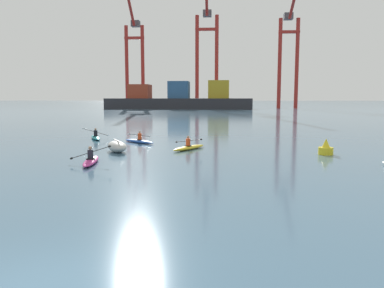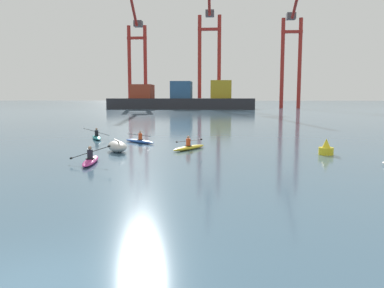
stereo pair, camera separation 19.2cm
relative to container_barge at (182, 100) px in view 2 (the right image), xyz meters
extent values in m
cube|color=#28282D|center=(-0.28, 0.00, -1.24)|extent=(43.34, 10.97, 3.18)
cube|color=#993823|center=(-12.20, 0.00, 2.43)|extent=(6.07, 7.68, 4.17)
cube|color=#2D5684|center=(-0.28, 0.00, 2.88)|extent=(6.07, 7.68, 5.07)
cube|color=#B29323|center=(11.64, 0.00, 2.98)|extent=(6.07, 7.68, 5.27)
cylinder|color=maroon|center=(-19.78, 15.22, 10.96)|extent=(1.20, 1.20, 27.60)
cylinder|color=maroon|center=(-14.26, 15.22, 10.96)|extent=(1.20, 1.20, 27.60)
cube|color=maroon|center=(-17.02, 15.22, 20.63)|extent=(6.72, 0.90, 0.90)
cylinder|color=maroon|center=(-17.02, 9.66, 29.72)|extent=(0.90, 11.72, 10.59)
cube|color=#47474C|center=(-17.02, 17.72, 25.77)|extent=(2.80, 2.80, 2.00)
cylinder|color=maroon|center=(4.48, 11.94, 12.15)|extent=(1.20, 1.20, 29.97)
cylinder|color=maroon|center=(10.91, 11.94, 12.15)|extent=(1.20, 1.20, 29.97)
cube|color=maroon|center=(7.70, 11.94, 22.64)|extent=(7.63, 0.90, 0.90)
cube|color=#47474C|center=(7.70, 14.44, 28.14)|extent=(2.80, 2.80, 2.00)
cylinder|color=maroon|center=(31.00, 9.81, 11.29)|extent=(1.20, 1.20, 28.24)
cylinder|color=maroon|center=(36.44, 9.81, 11.29)|extent=(1.20, 1.20, 28.24)
cube|color=maroon|center=(33.72, 9.81, 21.17)|extent=(6.64, 0.90, 0.90)
cube|color=#47474C|center=(33.72, 12.31, 26.41)|extent=(2.80, 2.80, 2.00)
ellipsoid|color=beige|center=(5.20, -92.48, -2.49)|extent=(2.17, 2.82, 0.70)
cube|color=beige|center=(5.20, -92.48, -2.11)|extent=(0.94, 1.76, 0.06)
cylinder|color=yellow|center=(18.44, -92.79, -2.61)|extent=(0.90, 0.90, 0.45)
cone|color=yellow|center=(18.44, -92.79, -2.11)|extent=(0.50, 0.49, 0.55)
ellipsoid|color=#2856B2|center=(5.62, -87.58, -2.71)|extent=(3.00, 2.64, 0.26)
torus|color=black|center=(5.70, -87.65, -2.57)|extent=(0.69, 0.69, 0.05)
cylinder|color=#DB471E|center=(5.70, -87.65, -2.33)|extent=(0.30, 0.30, 0.50)
sphere|color=tan|center=(5.70, -87.65, -1.98)|extent=(0.19, 0.19, 0.19)
cylinder|color=black|center=(5.66, -87.61, -2.23)|extent=(1.36, 1.62, 0.38)
ellipsoid|color=silver|center=(4.99, -88.41, -2.06)|extent=(0.16, 0.18, 0.14)
ellipsoid|color=silver|center=(6.32, -86.82, -2.40)|extent=(0.16, 0.18, 0.14)
ellipsoid|color=#C13384|center=(4.98, -97.01, -2.71)|extent=(1.12, 3.45, 0.26)
torus|color=black|center=(4.99, -97.11, -2.57)|extent=(0.56, 0.56, 0.05)
cylinder|color=#23232D|center=(4.99, -97.11, -2.33)|extent=(0.30, 0.30, 0.50)
sphere|color=tan|center=(4.99, -97.11, -1.98)|extent=(0.19, 0.19, 0.19)
cylinder|color=black|center=(4.98, -97.06, -2.23)|extent=(2.00, 0.34, 0.65)
ellipsoid|color=black|center=(3.99, -97.21, -2.54)|extent=(0.21, 0.07, 0.16)
ellipsoid|color=black|center=(5.97, -96.90, -1.92)|extent=(0.21, 0.07, 0.16)
ellipsoid|color=teal|center=(1.37, -85.06, -2.71)|extent=(1.96, 3.34, 0.26)
torus|color=black|center=(1.41, -85.16, -2.57)|extent=(0.65, 0.65, 0.05)
cylinder|color=black|center=(1.41, -85.16, -2.33)|extent=(0.30, 0.30, 0.50)
sphere|color=tan|center=(1.41, -85.16, -1.98)|extent=(0.19, 0.19, 0.19)
cylinder|color=black|center=(1.39, -85.11, -2.23)|extent=(1.84, 0.87, 0.68)
ellipsoid|color=silver|center=(0.48, -85.53, -1.90)|extent=(0.20, 0.12, 0.16)
ellipsoid|color=silver|center=(2.29, -84.69, -2.55)|extent=(0.20, 0.12, 0.16)
ellipsoid|color=yellow|center=(9.80, -91.11, -2.71)|extent=(2.29, 3.21, 0.26)
torus|color=black|center=(9.74, -91.20, -2.57)|extent=(0.67, 0.67, 0.05)
cylinder|color=#DB471E|center=(9.74, -91.20, -2.33)|extent=(0.30, 0.30, 0.50)
sphere|color=tan|center=(9.74, -91.20, -1.98)|extent=(0.19, 0.19, 0.19)
cylinder|color=black|center=(9.77, -91.15, -2.23)|extent=(1.79, 1.12, 0.36)
ellipsoid|color=black|center=(8.89, -90.61, -2.39)|extent=(0.19, 0.14, 0.14)
ellipsoid|color=black|center=(10.65, -91.70, -2.06)|extent=(0.19, 0.14, 0.14)
camera|label=1|loc=(11.80, -116.98, 0.70)|focal=36.10mm
camera|label=2|loc=(11.99, -116.97, 0.70)|focal=36.10mm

